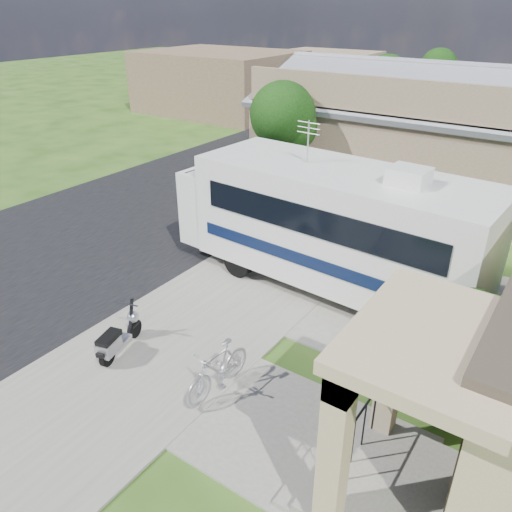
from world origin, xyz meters
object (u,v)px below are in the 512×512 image
Objects in this scene: motorhome at (329,222)px; bicycle at (218,372)px; scooter at (117,338)px; pickup_truck at (286,152)px; shrub at (471,343)px; van at (345,119)px; garden_hose at (357,443)px.

bicycle is (0.28, -5.12, -1.34)m from motorhome.
pickup_truck is at bearing 92.08° from scooter.
pickup_truck is at bearing 134.76° from shrub.
shrub reaches higher than scooter.
bicycle is (-4.00, -2.77, -0.69)m from shrub.
garden_hose is (10.35, -20.99, -0.83)m from van.
bicycle reaches higher than garden_hose.
garden_hose is (-1.12, -2.48, -1.13)m from shrub.
motorhome is 4.92m from shrub.
motorhome is 5.67× the size of scooter.
scooter is 14.62m from pickup_truck.
shrub is at bearing 124.61° from pickup_truck.
bicycle is 0.28× the size of van.
bicycle is 0.31× the size of pickup_truck.
shrub reaches higher than van.
van reaches higher than garden_hose.
bicycle is at bearing -174.20° from garden_hose.
scooter is 2.59m from bicycle.
shrub is at bearing 38.20° from bicycle.
garden_hose is (3.16, -4.82, -1.79)m from motorhome.
bicycle is (2.57, 0.32, 0.07)m from scooter.
van is at bearing 117.64° from motorhome.
scooter reaches higher than garden_hose.
shrub reaches higher than bicycle.
bicycle is 4.47× the size of garden_hose.
shrub reaches higher than pickup_truck.
van is at bearing 116.25° from garden_hose.
van is (-7.19, 16.16, -0.95)m from motorhome.
motorhome is at bearing 96.63° from bicycle.
van is (-7.47, 21.28, 0.39)m from bicycle.
shrub reaches higher than garden_hose.
bicycle is at bearing 106.32° from pickup_truck.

